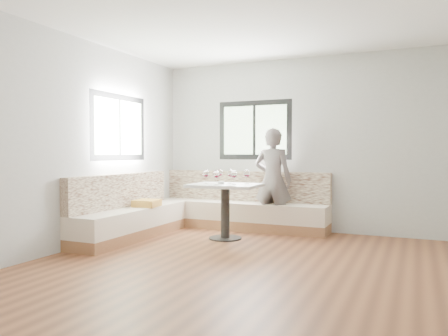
% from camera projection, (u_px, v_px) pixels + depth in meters
% --- Properties ---
extents(room, '(5.01, 5.01, 2.81)m').
position_uv_depth(room, '(250.00, 140.00, 4.86)').
color(room, brown).
rests_on(room, ground).
extents(banquette, '(2.90, 2.80, 0.95)m').
position_uv_depth(banquette, '(195.00, 212.00, 6.93)').
color(banquette, '#916242').
rests_on(banquette, ground).
extents(table, '(1.01, 0.80, 0.81)m').
position_uv_depth(table, '(225.00, 198.00, 6.39)').
color(table, black).
rests_on(table, ground).
extents(person, '(0.61, 0.40, 1.66)m').
position_uv_depth(person, '(273.00, 180.00, 6.94)').
color(person, '#645A59').
rests_on(person, ground).
extents(olive_ramekin, '(0.10, 0.10, 0.04)m').
position_uv_depth(olive_ramekin, '(221.00, 183.00, 6.39)').
color(olive_ramekin, white).
rests_on(olive_ramekin, table).
extents(wine_glass_a, '(0.09, 0.09, 0.21)m').
position_uv_depth(wine_glass_a, '(206.00, 174.00, 6.36)').
color(wine_glass_a, white).
rests_on(wine_glass_a, table).
extents(wine_glass_b, '(0.09, 0.09, 0.21)m').
position_uv_depth(wine_glass_b, '(216.00, 175.00, 6.19)').
color(wine_glass_b, white).
rests_on(wine_glass_b, table).
extents(wine_glass_c, '(0.09, 0.09, 0.21)m').
position_uv_depth(wine_glass_c, '(234.00, 175.00, 6.20)').
color(wine_glass_c, white).
rests_on(wine_glass_c, table).
extents(wine_glass_d, '(0.09, 0.09, 0.21)m').
position_uv_depth(wine_glass_d, '(231.00, 174.00, 6.47)').
color(wine_glass_d, white).
rests_on(wine_glass_d, table).
extents(wine_glass_e, '(0.09, 0.09, 0.21)m').
position_uv_depth(wine_glass_e, '(247.00, 174.00, 6.38)').
color(wine_glass_e, white).
rests_on(wine_glass_e, table).
extents(wine_glass_f, '(0.09, 0.09, 0.21)m').
position_uv_depth(wine_glass_f, '(220.00, 173.00, 6.64)').
color(wine_glass_f, white).
rests_on(wine_glass_f, table).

